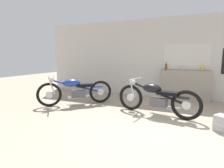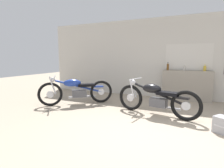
{
  "view_description": "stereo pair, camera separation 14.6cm",
  "coord_description": "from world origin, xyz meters",
  "px_view_note": "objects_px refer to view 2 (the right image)",
  "views": [
    {
      "loc": [
        0.33,
        -3.09,
        1.38
      ],
      "look_at": [
        -1.42,
        1.26,
        0.7
      ],
      "focal_mm": 28.0,
      "sensor_mm": 36.0,
      "label": 1
    },
    {
      "loc": [
        0.47,
        -3.03,
        1.38
      ],
      "look_at": [
        -1.42,
        1.26,
        0.7
      ],
      "focal_mm": 28.0,
      "sensor_mm": 36.0,
      "label": 2
    }
  ],
  "objects_px": {
    "bottle_leftmost": "(168,67)",
    "motorcycle_black": "(156,98)",
    "motorcycle_blue": "(77,90)",
    "bottle_center": "(205,68)",
    "bottle_left_center": "(184,68)"
  },
  "relations": [
    {
      "from": "bottle_leftmost",
      "to": "bottle_center",
      "type": "xyz_separation_m",
      "value": [
        1.12,
        0.08,
        -0.03
      ]
    },
    {
      "from": "bottle_center",
      "to": "motorcycle_blue",
      "type": "height_order",
      "value": "bottle_center"
    },
    {
      "from": "bottle_left_center",
      "to": "motorcycle_black",
      "type": "xyz_separation_m",
      "value": [
        -0.56,
        -1.95,
        -0.66
      ]
    },
    {
      "from": "bottle_leftmost",
      "to": "motorcycle_black",
      "type": "xyz_separation_m",
      "value": [
        -0.04,
        -1.93,
        -0.69
      ]
    },
    {
      "from": "bottle_leftmost",
      "to": "motorcycle_blue",
      "type": "height_order",
      "value": "bottle_leftmost"
    },
    {
      "from": "bottle_leftmost",
      "to": "motorcycle_blue",
      "type": "bearing_deg",
      "value": -142.3
    },
    {
      "from": "motorcycle_black",
      "to": "motorcycle_blue",
      "type": "relative_size",
      "value": 1.18
    },
    {
      "from": "bottle_left_center",
      "to": "motorcycle_black",
      "type": "relative_size",
      "value": 0.1
    },
    {
      "from": "motorcycle_black",
      "to": "motorcycle_blue",
      "type": "distance_m",
      "value": 2.38
    },
    {
      "from": "motorcycle_blue",
      "to": "bottle_center",
      "type": "bearing_deg",
      "value": 28.81
    },
    {
      "from": "bottle_center",
      "to": "motorcycle_black",
      "type": "bearing_deg",
      "value": -119.99
    },
    {
      "from": "bottle_center",
      "to": "motorcycle_blue",
      "type": "xyz_separation_m",
      "value": [
        -3.54,
        -1.94,
        -0.65
      ]
    },
    {
      "from": "bottle_center",
      "to": "motorcycle_blue",
      "type": "bearing_deg",
      "value": -151.19
    },
    {
      "from": "motorcycle_black",
      "to": "bottle_leftmost",
      "type": "bearing_deg",
      "value": 88.82
    },
    {
      "from": "bottle_leftmost",
      "to": "motorcycle_blue",
      "type": "distance_m",
      "value": 3.13
    }
  ]
}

